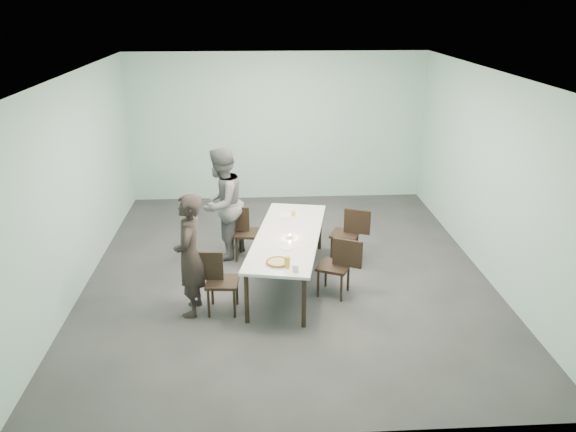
{
  "coord_description": "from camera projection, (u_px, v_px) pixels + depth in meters",
  "views": [
    {
      "loc": [
        -0.45,
        -7.79,
        3.95
      ],
      "look_at": [
        0.0,
        -0.2,
        1.0
      ],
      "focal_mm": 35.0,
      "sensor_mm": 36.0,
      "label": 1
    }
  ],
  "objects": [
    {
      "name": "amber_tumbler",
      "position": [
        293.0,
        214.0,
        8.82
      ],
      "size": [
        0.07,
        0.07,
        0.08
      ],
      "primitive_type": "cylinder",
      "color": "gold",
      "rests_on": "table"
    },
    {
      "name": "chair_far_left",
      "position": [
        243.0,
        229.0,
        8.99
      ],
      "size": [
        0.64,
        0.48,
        0.87
      ],
      "rotation": [
        0.0,
        0.0,
        -0.15
      ],
      "color": "black",
      "rests_on": "ground"
    },
    {
      "name": "tealight",
      "position": [
        290.0,
        236.0,
        8.03
      ],
      "size": [
        0.06,
        0.06,
        0.05
      ],
      "color": "silver",
      "rests_on": "table"
    },
    {
      "name": "chair_near_left",
      "position": [
        216.0,
        277.0,
        7.43
      ],
      "size": [
        0.63,
        0.45,
        0.87
      ],
      "rotation": [
        0.0,
        0.0,
        -0.07
      ],
      "color": "black",
      "rests_on": "ground"
    },
    {
      "name": "pizza",
      "position": [
        278.0,
        262.0,
        7.25
      ],
      "size": [
        0.34,
        0.34,
        0.04
      ],
      "color": "white",
      "rests_on": "table"
    },
    {
      "name": "table",
      "position": [
        288.0,
        238.0,
        8.16
      ],
      "size": [
        1.39,
        2.72,
        0.75
      ],
      "rotation": [
        0.0,
        0.0,
        -0.19
      ],
      "color": "white",
      "rests_on": "ground"
    },
    {
      "name": "diner_far",
      "position": [
        222.0,
        204.0,
        8.88
      ],
      "size": [
        1.03,
        1.11,
        1.83
      ],
      "primitive_type": "imported",
      "rotation": [
        0.0,
        0.0,
        -2.06
      ],
      "color": "slate",
      "rests_on": "ground"
    },
    {
      "name": "room_shell",
      "position": [
        287.0,
        144.0,
        7.97
      ],
      "size": [
        6.02,
        7.02,
        3.01
      ],
      "color": "#A9D5CB",
      "rests_on": "ground"
    },
    {
      "name": "ground",
      "position": [
        287.0,
        271.0,
        8.7
      ],
      "size": [
        7.0,
        7.0,
        0.0
      ],
      "primitive_type": "plane",
      "color": "#333335",
      "rests_on": "ground"
    },
    {
      "name": "chair_far_right",
      "position": [
        350.0,
        231.0,
        8.92
      ],
      "size": [
        0.65,
        0.55,
        0.87
      ],
      "rotation": [
        0.0,
        0.0,
        2.74
      ],
      "color": "black",
      "rests_on": "ground"
    },
    {
      "name": "side_plate",
      "position": [
        287.0,
        248.0,
        7.7
      ],
      "size": [
        0.18,
        0.18,
        0.01
      ],
      "primitive_type": "cylinder",
      "color": "white",
      "rests_on": "table"
    },
    {
      "name": "beer_glass",
      "position": [
        287.0,
        262.0,
        7.12
      ],
      "size": [
        0.08,
        0.08,
        0.15
      ],
      "primitive_type": "cylinder",
      "color": "gold",
      "rests_on": "table"
    },
    {
      "name": "water_tumbler",
      "position": [
        295.0,
        268.0,
        7.03
      ],
      "size": [
        0.08,
        0.08,
        0.09
      ],
      "primitive_type": "cylinder",
      "color": "silver",
      "rests_on": "table"
    },
    {
      "name": "chair_near_right",
      "position": [
        339.0,
        263.0,
        7.84
      ],
      "size": [
        0.65,
        0.56,
        0.87
      ],
      "rotation": [
        0.0,
        0.0,
        2.7
      ],
      "color": "black",
      "rests_on": "ground"
    },
    {
      "name": "diner_near",
      "position": [
        190.0,
        255.0,
        7.28
      ],
      "size": [
        0.45,
        0.64,
        1.67
      ],
      "primitive_type": "imported",
      "rotation": [
        0.0,
        0.0,
        -1.65
      ],
      "color": "black",
      "rests_on": "ground"
    },
    {
      "name": "menu",
      "position": [
        289.0,
        215.0,
        8.88
      ],
      "size": [
        0.34,
        0.27,
        0.01
      ],
      "primitive_type": "cube",
      "rotation": [
        0.0,
        0.0,
        -0.19
      ],
      "color": "silver",
      "rests_on": "table"
    }
  ]
}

